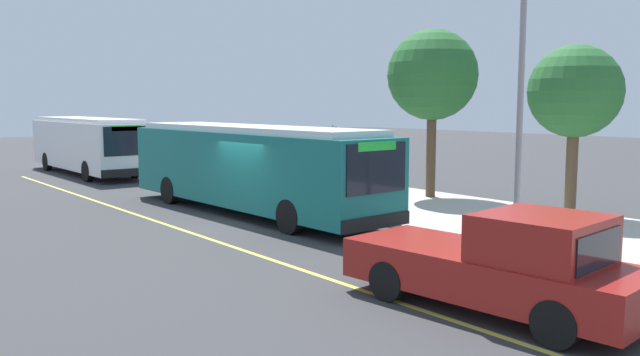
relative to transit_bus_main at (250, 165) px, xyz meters
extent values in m
plane|color=#38383A|center=(1.40, -1.01, -1.62)|extent=(120.00, 120.00, 0.00)
cube|color=#B7B2A8|center=(1.40, 4.99, -1.54)|extent=(44.00, 6.40, 0.15)
cube|color=#E0D64C|center=(1.40, -3.21, -1.61)|extent=(36.00, 0.14, 0.01)
cube|color=#146B66|center=(-0.02, -0.01, -0.07)|extent=(12.09, 2.85, 2.40)
cube|color=silver|center=(-0.02, -0.01, 1.23)|extent=(11.12, 2.57, 0.20)
cube|color=black|center=(6.01, 0.14, 0.36)|extent=(0.09, 2.17, 1.34)
cube|color=black|center=(-0.05, 1.28, 0.22)|extent=(10.59, 0.30, 1.06)
cube|color=silver|center=(-0.05, 1.28, -1.05)|extent=(11.43, 0.31, 0.28)
cube|color=#26D83F|center=(6.02, 0.14, 0.95)|extent=(0.06, 1.40, 0.24)
cube|color=black|center=(6.03, 0.14, -1.09)|extent=(0.14, 2.50, 0.36)
cylinder|color=black|center=(3.68, 1.24, -1.12)|extent=(1.01, 0.30, 1.00)
cylinder|color=black|center=(3.74, -1.07, -1.12)|extent=(1.01, 0.30, 1.00)
cylinder|color=black|center=(-3.65, 1.06, -1.12)|extent=(1.01, 0.30, 1.00)
cylinder|color=black|center=(-3.60, -1.25, -1.12)|extent=(1.01, 0.30, 1.00)
cube|color=white|center=(-15.66, -0.16, -0.07)|extent=(10.79, 2.57, 2.40)
cube|color=silver|center=(-15.66, -0.16, 1.23)|extent=(9.93, 2.31, 0.20)
cube|color=black|center=(-10.26, -0.17, 0.36)|extent=(0.04, 2.17, 1.34)
cube|color=black|center=(-15.66, 1.13, 0.22)|extent=(9.49, 0.06, 1.06)
cube|color=#197259|center=(-15.66, 1.13, -1.05)|extent=(10.25, 0.05, 0.28)
cube|color=#26D83F|center=(-10.25, -0.17, 0.95)|extent=(0.03, 1.40, 0.24)
cube|color=black|center=(-10.24, -0.17, -1.09)|extent=(0.08, 2.50, 0.36)
cylinder|color=black|center=(-12.32, 0.99, -1.12)|extent=(1.00, 0.28, 1.00)
cylinder|color=black|center=(-12.32, -1.32, -1.12)|extent=(1.00, 0.28, 1.00)
cylinder|color=black|center=(-18.90, 1.00, -1.12)|extent=(1.00, 0.28, 1.00)
cylinder|color=black|center=(-18.90, -1.31, -1.12)|extent=(1.00, 0.28, 1.00)
cube|color=maroon|center=(11.47, -2.24, -0.94)|extent=(5.56, 2.50, 0.75)
cube|color=maroon|center=(12.42, -2.15, -0.17)|extent=(2.06, 2.07, 0.80)
cube|color=black|center=(13.37, -2.06, -0.22)|extent=(0.18, 1.60, 0.60)
cylinder|color=black|center=(13.06, -1.19, -1.24)|extent=(0.78, 0.31, 0.76)
cylinder|color=black|center=(13.23, -2.98, -1.24)|extent=(0.78, 0.31, 0.76)
cylinder|color=black|center=(9.78, -1.50, -1.24)|extent=(0.78, 0.31, 0.76)
cylinder|color=black|center=(9.95, -3.29, -1.24)|extent=(0.78, 0.31, 0.76)
cylinder|color=#333338|center=(-0.33, 5.22, -0.27)|extent=(0.10, 0.10, 2.40)
cylinder|color=#333338|center=(-0.33, 3.92, -0.27)|extent=(0.10, 0.10, 2.40)
cylinder|color=#333338|center=(-2.93, 5.22, -0.27)|extent=(0.10, 0.10, 2.40)
cylinder|color=#333338|center=(-2.93, 3.92, -0.27)|extent=(0.10, 0.10, 2.40)
cube|color=#333338|center=(-1.63, 4.57, 0.97)|extent=(2.90, 1.60, 0.08)
cube|color=#4C606B|center=(-1.63, 5.22, -0.27)|extent=(2.47, 0.04, 2.16)
cube|color=navy|center=(-2.93, 4.57, -0.32)|extent=(0.06, 1.11, 1.82)
cube|color=brown|center=(-1.54, 4.66, -1.02)|extent=(1.60, 0.44, 0.06)
cube|color=brown|center=(-1.54, 4.90, -0.74)|extent=(1.60, 0.05, 0.44)
cube|color=#333338|center=(-2.26, 4.66, -1.24)|extent=(0.08, 0.40, 0.45)
cube|color=#333338|center=(-0.82, 4.66, -1.24)|extent=(0.08, 0.40, 0.45)
cylinder|color=#333338|center=(1.53, 2.34, -0.07)|extent=(0.07, 0.07, 2.80)
cube|color=white|center=(1.53, 2.32, 1.03)|extent=(0.44, 0.03, 0.56)
cube|color=red|center=(1.53, 2.31, 1.03)|extent=(0.40, 0.01, 0.16)
cylinder|color=#282D47|center=(1.30, 3.26, -1.04)|extent=(0.14, 0.14, 0.85)
cylinder|color=#282D47|center=(1.30, 3.08, -1.04)|extent=(0.14, 0.14, 0.85)
cube|color=#265999|center=(1.30, 3.17, -0.31)|extent=(0.24, 0.40, 0.62)
sphere|color=tan|center=(1.30, 3.17, 0.11)|extent=(0.22, 0.22, 0.22)
cylinder|color=brown|center=(1.89, 6.90, 0.20)|extent=(0.36, 0.36, 3.34)
sphere|color=#28662D|center=(1.89, 6.90, 3.14)|extent=(3.40, 3.40, 3.40)
cylinder|color=brown|center=(7.48, 7.21, -0.05)|extent=(0.36, 0.36, 2.84)
sphere|color=#28662D|center=(7.48, 7.21, 2.45)|extent=(2.89, 2.89, 2.89)
cylinder|color=gray|center=(8.69, 2.56, 1.73)|extent=(0.16, 0.16, 6.40)
camera|label=1|loc=(18.36, -11.62, 2.07)|focal=36.17mm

